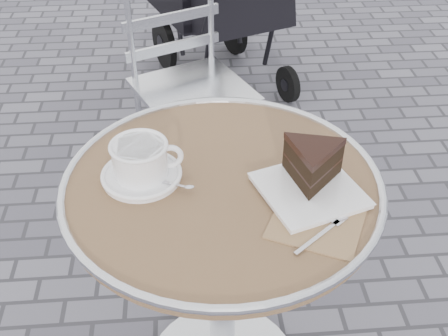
{
  "coord_description": "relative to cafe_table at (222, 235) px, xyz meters",
  "views": [
    {
      "loc": [
        -0.07,
        -0.96,
        1.52
      ],
      "look_at": [
        0.0,
        -0.01,
        0.78
      ],
      "focal_mm": 45.0,
      "sensor_mm": 36.0,
      "label": 1
    }
  ],
  "objects": [
    {
      "name": "cafe_table",
      "position": [
        0.0,
        0.0,
        0.0
      ],
      "size": [
        0.72,
        0.72,
        0.74
      ],
      "color": "silver",
      "rests_on": "ground"
    },
    {
      "name": "cappuccino_set",
      "position": [
        -0.18,
        0.03,
        0.2
      ],
      "size": [
        0.2,
        0.17,
        0.09
      ],
      "rotation": [
        0.0,
        0.0,
        0.1
      ],
      "color": "white",
      "rests_on": "cafe_table"
    },
    {
      "name": "cake_plate_set",
      "position": [
        0.19,
        -0.03,
        0.21
      ],
      "size": [
        0.25,
        0.33,
        0.11
      ],
      "rotation": [
        0.0,
        0.0,
        0.33
      ],
      "color": "#936F51",
      "rests_on": "cafe_table"
    },
    {
      "name": "bistro_chair",
      "position": [
        -0.08,
        0.98,
        -0.03
      ],
      "size": [
        0.52,
        0.52,
        0.87
      ],
      "rotation": [
        0.0,
        0.0,
        0.42
      ],
      "color": "silver",
      "rests_on": "ground"
    }
  ]
}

